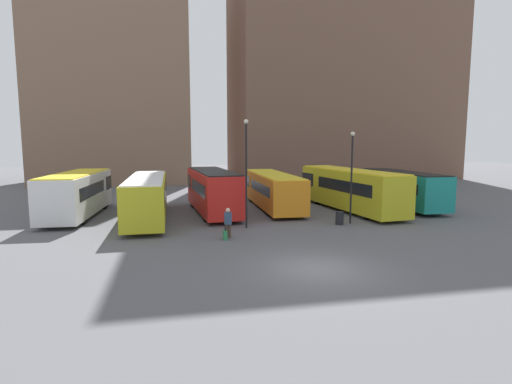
# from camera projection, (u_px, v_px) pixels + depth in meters

# --- Properties ---
(ground_plane) EXTENTS (160.00, 160.00, 0.00)m
(ground_plane) POSITION_uv_depth(u_px,v_px,m) (317.00, 269.00, 16.74)
(ground_plane) COLOR #56565B
(building_block_left) EXTENTS (18.96, 17.60, 27.17)m
(building_block_left) POSITION_uv_depth(u_px,v_px,m) (117.00, 82.00, 54.54)
(building_block_left) COLOR #7F604C
(building_block_left) RESTS_ON ground_plane
(building_block_right) EXTENTS (31.91, 17.51, 43.81)m
(building_block_right) POSITION_uv_depth(u_px,v_px,m) (339.00, 32.00, 60.16)
(building_block_right) COLOR brown
(building_block_right) RESTS_ON ground_plane
(bus_0) EXTENTS (3.23, 10.35, 3.14)m
(bus_0) POSITION_uv_depth(u_px,v_px,m) (78.00, 193.00, 28.57)
(bus_0) COLOR silver
(bus_0) RESTS_ON ground_plane
(bus_1) EXTENTS (2.53, 11.90, 2.95)m
(bus_1) POSITION_uv_depth(u_px,v_px,m) (147.00, 196.00, 27.53)
(bus_1) COLOR gold
(bus_1) RESTS_ON ground_plane
(bus_2) EXTENTS (3.32, 10.28, 3.21)m
(bus_2) POSITION_uv_depth(u_px,v_px,m) (213.00, 190.00, 29.97)
(bus_2) COLOR red
(bus_2) RESTS_ON ground_plane
(bus_3) EXTENTS (2.82, 11.54, 2.80)m
(bus_3) POSITION_uv_depth(u_px,v_px,m) (272.00, 189.00, 32.35)
(bus_3) COLOR orange
(bus_3) RESTS_ON ground_plane
(bus_4) EXTENTS (3.83, 12.26, 3.21)m
(bus_4) POSITION_uv_depth(u_px,v_px,m) (349.00, 188.00, 31.31)
(bus_4) COLOR gold
(bus_4) RESTS_ON ground_plane
(bus_5) EXTENTS (2.54, 9.63, 2.95)m
(bus_5) POSITION_uv_depth(u_px,v_px,m) (402.00, 188.00, 32.53)
(bus_5) COLOR #19847F
(bus_5) RESTS_ON ground_plane
(traveler) EXTENTS (0.45, 0.45, 1.67)m
(traveler) POSITION_uv_depth(u_px,v_px,m) (228.00, 220.00, 22.15)
(traveler) COLOR #4C3828
(traveler) RESTS_ON ground_plane
(suitcase) EXTENTS (0.20, 0.40, 0.76)m
(suitcase) POSITION_uv_depth(u_px,v_px,m) (225.00, 235.00, 21.74)
(suitcase) COLOR #28844C
(suitcase) RESTS_ON ground_plane
(lamp_post_0) EXTENTS (0.28, 0.28, 6.67)m
(lamp_post_0) POSITION_uv_depth(u_px,v_px,m) (246.00, 166.00, 24.32)
(lamp_post_0) COLOR black
(lamp_post_0) RESTS_ON ground_plane
(lamp_post_1) EXTENTS (0.28, 0.28, 5.97)m
(lamp_post_1) POSITION_uv_depth(u_px,v_px,m) (352.00, 170.00, 25.74)
(lamp_post_1) COLOR black
(lamp_post_1) RESTS_ON ground_plane
(trash_bin) EXTENTS (0.52, 0.52, 0.85)m
(trash_bin) POSITION_uv_depth(u_px,v_px,m) (340.00, 218.00, 25.75)
(trash_bin) COLOR black
(trash_bin) RESTS_ON ground_plane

